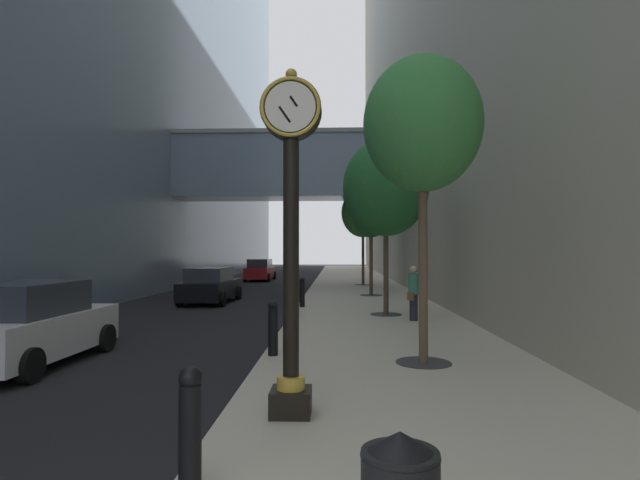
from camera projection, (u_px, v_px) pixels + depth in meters
name	position (u px, v px, depth m)	size (l,w,h in m)	color
ground_plane	(308.00, 292.00, 28.35)	(110.00, 110.00, 0.00)	black
sidewalk_right	(357.00, 287.00, 31.25)	(5.78, 80.00, 0.14)	#BCB29E
street_clock	(291.00, 223.00, 6.85)	(0.84, 0.55, 4.75)	black
bollard_nearest	(190.00, 427.00, 4.61)	(0.22, 0.22, 1.17)	black
bollard_third	(273.00, 327.00, 10.67)	(0.22, 0.22, 1.17)	black
bollard_fourth	(287.00, 310.00, 13.69)	(0.22, 0.22, 1.17)	black
bollard_fifth	(296.00, 299.00, 16.72)	(0.22, 0.22, 1.17)	black
bollard_sixth	(302.00, 291.00, 19.75)	(0.22, 0.22, 1.17)	black
street_tree_near	(422.00, 126.00, 10.02)	(2.37, 2.37, 6.14)	#333335
street_tree_mid_near	(386.00, 188.00, 17.47)	(2.99, 2.99, 6.17)	#333335
street_tree_mid_far	(371.00, 217.00, 24.92)	(1.88, 1.88, 5.05)	#333335
street_tree_far	(363.00, 213.00, 32.40)	(2.79, 2.79, 6.30)	#333335
pedestrian_walking	(413.00, 291.00, 15.92)	(0.47, 0.52, 1.75)	#23232D
car_black_near	(210.00, 286.00, 22.64)	(2.13, 4.62, 1.60)	black
car_red_mid	(260.00, 270.00, 39.18)	(2.06, 4.71, 1.69)	#AD191E
car_white_far	(30.00, 325.00, 10.33)	(2.05, 4.16, 1.72)	silver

